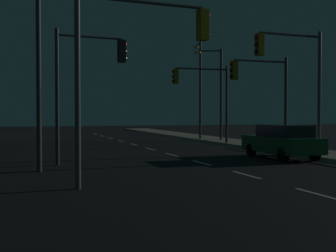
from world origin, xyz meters
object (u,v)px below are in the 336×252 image
object	(u,v)px
street_lamp_mid_block	(216,84)
traffic_light_overhead_east	(138,50)
traffic_light_mid_left	(87,71)
street_lamp_corner	(30,51)
car	(282,141)
traffic_light_mid_right	(203,88)
traffic_light_near_left	(261,85)
street_lamp_across_street	(200,80)
traffic_light_far_center	(293,68)

from	to	relation	value
street_lamp_mid_block	traffic_light_overhead_east	bearing A→B (deg)	-120.04
traffic_light_mid_left	street_lamp_corner	xyz separation A→B (m)	(-2.34, -2.16, 0.46)
car	traffic_light_mid_right	distance (m)	9.61
traffic_light_near_left	street_lamp_across_street	xyz separation A→B (m)	(1.53, 12.34, 1.07)
traffic_light_overhead_east	car	bearing A→B (deg)	34.03
street_lamp_across_street	traffic_light_far_center	bearing A→B (deg)	-96.59
car	traffic_light_mid_right	bearing A→B (deg)	91.21
car	traffic_light_overhead_east	bearing A→B (deg)	-145.97
traffic_light_near_left	traffic_light_mid_right	bearing A→B (deg)	95.02
traffic_light_near_left	street_lamp_corner	size ratio (longest dim) A/B	0.68
traffic_light_near_left	traffic_light_mid_left	xyz separation A→B (m)	(-9.22, -1.97, 0.27)
traffic_light_overhead_east	street_lamp_mid_block	distance (m)	21.31
car	street_lamp_mid_block	world-z (taller)	street_lamp_mid_block
traffic_light_far_center	street_lamp_across_street	bearing A→B (deg)	83.41
traffic_light_mid_right	street_lamp_corner	size ratio (longest dim) A/B	0.71
traffic_light_overhead_east	street_lamp_across_street	size ratio (longest dim) A/B	0.75
traffic_light_mid_left	traffic_light_mid_right	bearing A→B (deg)	44.51
traffic_light_mid_left	street_lamp_across_street	bearing A→B (deg)	53.09
street_lamp_mid_block	street_lamp_corner	size ratio (longest dim) A/B	0.93
street_lamp_corner	traffic_light_far_center	bearing A→B (deg)	3.90
street_lamp_corner	car	bearing A→B (deg)	7.59
traffic_light_mid_left	traffic_light_far_center	distance (m)	9.05
traffic_light_overhead_east	traffic_light_near_left	xyz separation A→B (m)	(8.67, 8.23, -0.38)
traffic_light_near_left	traffic_light_far_center	bearing A→B (deg)	-94.91
car	street_lamp_corner	bearing A→B (deg)	-172.41
car	street_lamp_across_street	bearing A→B (deg)	82.75
traffic_light_far_center	street_lamp_mid_block	world-z (taller)	street_lamp_mid_block
traffic_light_far_center	street_lamp_mid_block	size ratio (longest dim) A/B	0.85
traffic_light_mid_right	traffic_light_near_left	distance (m)	6.56
traffic_light_mid_right	street_lamp_corner	distance (m)	15.32
traffic_light_far_center	traffic_light_overhead_east	bearing A→B (deg)	-149.81
traffic_light_mid_left	street_lamp_corner	size ratio (longest dim) A/B	0.77
traffic_light_overhead_east	traffic_light_mid_left	bearing A→B (deg)	95.06
traffic_light_mid_right	street_lamp_mid_block	world-z (taller)	street_lamp_mid_block
traffic_light_overhead_east	traffic_light_far_center	size ratio (longest dim) A/B	0.99
street_lamp_corner	street_lamp_across_street	xyz separation A→B (m)	(13.08, 16.46, 0.34)
traffic_light_mid_right	street_lamp_across_street	bearing A→B (deg)	70.12
traffic_light_mid_right	traffic_light_mid_left	xyz separation A→B (m)	(-8.65, -8.50, 0.13)
car	street_lamp_corner	size ratio (longest dim) A/B	0.62
traffic_light_near_left	car	bearing A→B (deg)	-98.20
traffic_light_overhead_east	street_lamp_mid_block	size ratio (longest dim) A/B	0.84
street_lamp_mid_block	traffic_light_far_center	bearing A→B (deg)	-99.57
traffic_light_mid_left	street_lamp_mid_block	size ratio (longest dim) A/B	0.83
car	street_lamp_mid_block	distance (m)	13.50
car	traffic_light_near_left	bearing A→B (deg)	81.80
car	street_lamp_corner	distance (m)	11.80
car	traffic_light_overhead_east	distance (m)	10.48
traffic_light_mid_right	street_lamp_mid_block	size ratio (longest dim) A/B	0.76
street_lamp_corner	traffic_light_overhead_east	bearing A→B (deg)	-54.85
car	street_lamp_corner	xyz separation A→B (m)	(-11.18, -1.49, 3.48)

